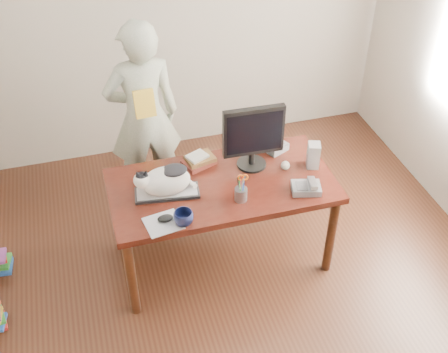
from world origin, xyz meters
The scene contains 16 objects.
room centered at (0.00, 0.00, 1.35)m, with size 4.50×4.50×4.50m.
desk centered at (0.00, 0.68, 0.60)m, with size 1.60×0.80×0.75m.
keyboard centered at (-0.40, 0.59, 0.76)m, with size 0.46×0.22×0.03m.
cat centered at (-0.41, 0.59, 0.88)m, with size 0.44×0.25×0.25m.
monitor centered at (0.27, 0.73, 1.03)m, with size 0.44×0.22×0.50m.
pen_cup centered at (0.08, 0.39, 0.81)m, with size 0.10×0.10×0.22m.
mousepad centered at (-0.48, 0.31, 0.75)m, with size 0.26×0.24×0.01m.
mouse centered at (-0.46, 0.33, 0.77)m, with size 0.11×0.08×0.04m.
coffee_mug centered at (-0.35, 0.27, 0.80)m, with size 0.13×0.13×0.10m, color black.
phone centered at (0.54, 0.36, 0.78)m, with size 0.23×0.19×0.09m.
speaker centered at (0.69, 0.61, 0.85)m, with size 0.11×0.12×0.20m.
baseball centered at (0.49, 0.63, 0.78)m, with size 0.07×0.07×0.07m.
book_stack centered at (-0.10, 0.86, 0.79)m, with size 0.27×0.23×0.08m.
calculator centered at (0.49, 0.91, 0.78)m, with size 0.24×0.26×0.07m.
person centered at (-0.41, 1.50, 0.83)m, with size 0.60×0.40×1.65m, color silver.
held_book centered at (-0.41, 1.33, 1.05)m, with size 0.16×0.10×0.22m.
Camera 1 is at (-0.83, -2.36, 3.28)m, focal length 45.00 mm.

